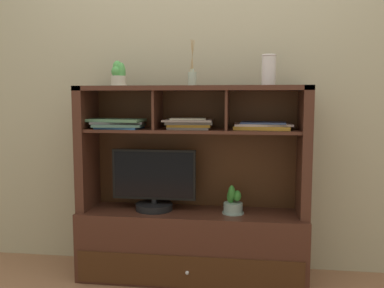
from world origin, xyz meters
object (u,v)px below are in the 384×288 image
Objects in this scene: potted_orchid at (233,204)px; ceramic_vase at (269,70)px; tv_monitor at (154,184)px; magazine_stack_left at (118,124)px; diffuser_bottle at (192,78)px; magazine_stack_centre at (263,126)px; media_console at (192,220)px; magazine_stack_right at (189,123)px; potted_succulent at (119,75)px.

ceramic_vase is at bearing 6.03° from potted_orchid.
ceramic_vase is (0.73, 0.01, 0.74)m from tv_monitor.
magazine_stack_left is 0.56m from diffuser_bottle.
diffuser_bottle reaches higher than potted_orchid.
tv_monitor is 2.90× the size of ceramic_vase.
ceramic_vase is (0.21, 0.02, 0.85)m from potted_orchid.
potted_orchid is 0.54m from magazine_stack_centre.
tv_monitor is (-0.25, -0.02, 0.24)m from media_console.
potted_orchid is at bearing 1.21° from magazine_stack_left.
diffuser_bottle reaches higher than magazine_stack_right.
ceramic_vase is at bearing -54.91° from magazine_stack_centre.
potted_succulent is at bearing -177.21° from magazine_stack_centre.
tv_monitor is 1.46× the size of magazine_stack_left.
magazine_stack_left is at bearing -177.73° from ceramic_vase.
potted_orchid is 0.97× the size of ceramic_vase.
diffuser_bottle is at bearing 90.00° from media_console.
magazine_stack_left is at bearing -178.79° from potted_orchid.
ceramic_vase is at bearing 2.27° from magazine_stack_left.
diffuser_bottle is (-0.27, 0.04, 0.81)m from potted_orchid.
ceramic_vase reaches higher than magazine_stack_centre.
magazine_stack_right is 1.92× the size of potted_succulent.
ceramic_vase reaches higher than magazine_stack_left.
magazine_stack_centre is 1.18× the size of magazine_stack_right.
tv_monitor reaches higher than potted_orchid.
tv_monitor is 0.53m from potted_orchid.
potted_orchid is 1.12m from potted_succulent.
magazine_stack_left is at bearing -175.27° from magazine_stack_centre.
diffuser_bottle is 1.52× the size of ceramic_vase.
tv_monitor is 2.99× the size of potted_orchid.
potted_succulent is at bearing -177.26° from diffuser_bottle.
potted_succulent is (-0.48, -0.02, 0.95)m from media_console.
media_console is at bearing 55.09° from magazine_stack_right.
ceramic_vase is (0.96, 0.04, 0.34)m from magazine_stack_left.
potted_orchid is 1.12× the size of potted_succulent.
potted_succulent reaches higher than tv_monitor.
magazine_stack_right reaches higher than magazine_stack_centre.
magazine_stack_left is 1.20× the size of magazine_stack_right.
magazine_stack_centre is 0.99m from potted_succulent.
magazine_stack_centre is (0.45, 0.02, 0.63)m from media_console.
magazine_stack_right is 0.29m from diffuser_bottle.
tv_monitor is at bearing -179.27° from ceramic_vase.
potted_succulent is (-0.23, 0.00, 0.71)m from tv_monitor.
diffuser_bottle is at bearing 5.89° from tv_monitor.
potted_orchid is (0.52, -0.01, -0.11)m from tv_monitor.
tv_monitor is at bearing -174.64° from media_console.
magazine_stack_centre is (0.93, 0.08, -0.01)m from magazine_stack_left.
tv_monitor is at bearing 179.58° from magazine_stack_right.
media_console reaches higher than tv_monitor.
media_console is at bearing -176.87° from magazine_stack_centre.
potted_succulent is 0.96m from ceramic_vase.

